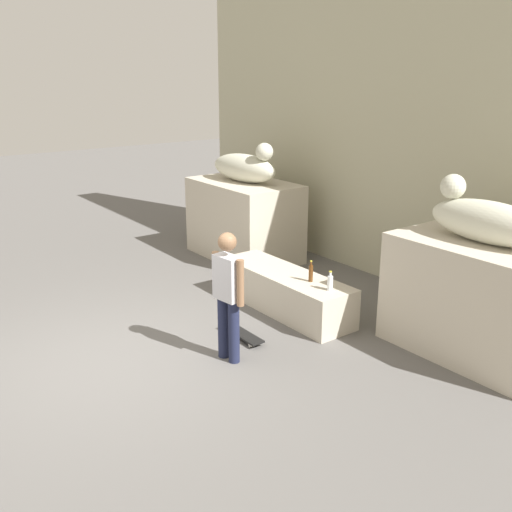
# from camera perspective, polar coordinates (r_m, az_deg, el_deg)

# --- Properties ---
(ground_plane) EXTENTS (40.00, 40.00, 0.00)m
(ground_plane) POSITION_cam_1_polar(r_m,az_deg,el_deg) (7.76, -13.81, -9.92)
(ground_plane) COLOR #605E5B
(facade_wall) EXTENTS (10.49, 0.60, 5.15)m
(facade_wall) POSITION_cam_1_polar(r_m,az_deg,el_deg) (10.27, 14.54, 11.82)
(facade_wall) COLOR #B7B496
(facade_wall) RESTS_ON ground_plane
(pedestal_left) EXTENTS (2.18, 1.33, 1.49)m
(pedestal_left) POSITION_cam_1_polar(r_m,az_deg,el_deg) (11.40, -1.13, 3.54)
(pedestal_left) COLOR beige
(pedestal_left) RESTS_ON ground_plane
(pedestal_right) EXTENTS (2.18, 1.33, 1.49)m
(pedestal_right) POSITION_cam_1_polar(r_m,az_deg,el_deg) (8.00, 20.83, -3.90)
(pedestal_right) COLOR beige
(pedestal_right) RESTS_ON ground_plane
(statue_reclining_left) EXTENTS (1.65, 0.73, 0.78)m
(statue_reclining_left) POSITION_cam_1_polar(r_m,az_deg,el_deg) (11.17, -1.04, 8.62)
(statue_reclining_left) COLOR beige
(statue_reclining_left) RESTS_ON pedestal_left
(statue_reclining_right) EXTENTS (1.61, 0.58, 0.78)m
(statue_reclining_right) POSITION_cam_1_polar(r_m,az_deg,el_deg) (7.72, 21.42, 3.28)
(statue_reclining_right) COLOR beige
(statue_reclining_right) RESTS_ON pedestal_right
(ledge_block) EXTENTS (2.43, 0.73, 0.60)m
(ledge_block) POSITION_cam_1_polar(r_m,az_deg,el_deg) (8.97, 2.83, -3.42)
(ledge_block) COLOR beige
(ledge_block) RESTS_ON ground_plane
(skater) EXTENTS (0.54, 0.24, 1.67)m
(skater) POSITION_cam_1_polar(r_m,az_deg,el_deg) (7.24, -2.73, -3.44)
(skater) COLOR #1E233F
(skater) RESTS_ON ground_plane
(skateboard) EXTENTS (0.80, 0.21, 0.08)m
(skateboard) POSITION_cam_1_polar(r_m,az_deg,el_deg) (8.14, -1.40, -7.51)
(skateboard) COLOR black
(skateboard) RESTS_ON ground_plane
(bottle_brown) EXTENTS (0.06, 0.06, 0.31)m
(bottle_brown) POSITION_cam_1_polar(r_m,az_deg,el_deg) (8.47, 5.33, -1.64)
(bottle_brown) COLOR #593314
(bottle_brown) RESTS_ON ledge_block
(bottle_clear) EXTENTS (0.08, 0.08, 0.28)m
(bottle_clear) POSITION_cam_1_polar(r_m,az_deg,el_deg) (8.18, 7.19, -2.56)
(bottle_clear) COLOR silver
(bottle_clear) RESTS_ON ledge_block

